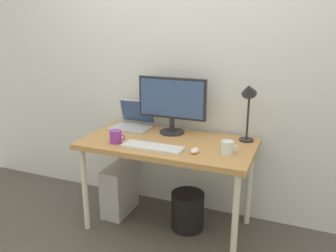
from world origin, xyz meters
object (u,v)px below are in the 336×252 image
object	(u,v)px
monitor	(172,102)
laptop	(134,121)
desk	(168,150)
wastebasket	(188,211)
keyboard	(152,147)
computer_tower	(120,189)
glass_cup	(227,147)
mouse	(195,151)
coffee_mug	(116,137)
desk_lamp	(248,99)

from	to	relation	value
monitor	laptop	distance (m)	0.41
laptop	desk	bearing A→B (deg)	-28.67
desk	wastebasket	bearing A→B (deg)	11.15
monitor	wastebasket	size ratio (longest dim) A/B	1.86
keyboard	computer_tower	distance (m)	0.71
glass_cup	wastebasket	world-z (taller)	glass_cup
desk	mouse	world-z (taller)	mouse
glass_cup	laptop	bearing A→B (deg)	160.55
laptop	mouse	size ratio (longest dim) A/B	3.56
glass_cup	wastebasket	bearing A→B (deg)	159.43
monitor	computer_tower	bearing A→B (deg)	-159.25
coffee_mug	wastebasket	world-z (taller)	coffee_mug
laptop	coffee_mug	world-z (taller)	laptop
keyboard	glass_cup	size ratio (longest dim) A/B	3.67
desk	laptop	size ratio (longest dim) A/B	4.02
laptop	keyboard	xyz separation A→B (m)	(0.36, -0.41, -0.05)
desk_lamp	computer_tower	world-z (taller)	desk_lamp
keyboard	mouse	world-z (taller)	mouse
coffee_mug	glass_cup	distance (m)	0.82
laptop	desk_lamp	xyz separation A→B (m)	(0.95, -0.02, 0.27)
monitor	wastebasket	distance (m)	0.87
desk	coffee_mug	distance (m)	0.41
desk	keyboard	distance (m)	0.21
monitor	glass_cup	xyz separation A→B (m)	(0.52, -0.29, -0.21)
desk	monitor	xyz separation A→B (m)	(-0.05, 0.20, 0.33)
keyboard	wastebasket	world-z (taller)	keyboard
mouse	computer_tower	xyz separation A→B (m)	(-0.72, 0.20, -0.53)
coffee_mug	desk_lamp	bearing A→B (deg)	23.12
glass_cup	computer_tower	world-z (taller)	glass_cup
laptop	wastebasket	xyz separation A→B (m)	(0.56, -0.19, -0.63)
desk_lamp	computer_tower	size ratio (longest dim) A/B	1.10
coffee_mug	desk	bearing A→B (deg)	27.17
wastebasket	desk_lamp	bearing A→B (deg)	23.83
desk_lamp	glass_cup	distance (m)	0.41
desk_lamp	wastebasket	world-z (taller)	desk_lamp
desk	mouse	distance (m)	0.31
desk	mouse	bearing A→B (deg)	-30.64
coffee_mug	computer_tower	distance (m)	0.61
mouse	glass_cup	distance (m)	0.22
desk	laptop	distance (m)	0.48
wastebasket	mouse	bearing A→B (deg)	-60.23
monitor	mouse	xyz separation A→B (m)	(0.31, -0.36, -0.24)
monitor	keyboard	world-z (taller)	monitor
desk	wastebasket	xyz separation A→B (m)	(0.15, 0.03, -0.50)
desk	keyboard	size ratio (longest dim) A/B	2.93
desk	glass_cup	distance (m)	0.49
glass_cup	computer_tower	distance (m)	1.09
laptop	mouse	bearing A→B (deg)	-29.45
desk	coffee_mug	xyz separation A→B (m)	(-0.35, -0.18, 0.12)
desk_lamp	mouse	world-z (taller)	desk_lamp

